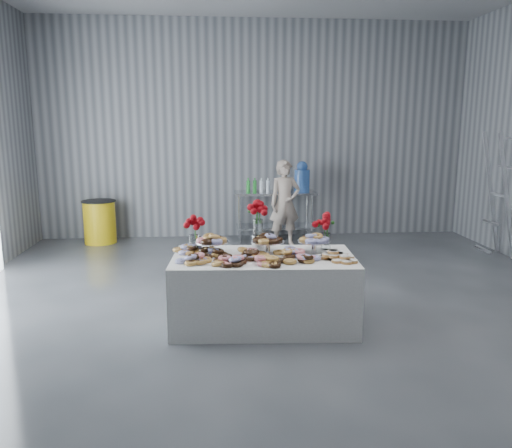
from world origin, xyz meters
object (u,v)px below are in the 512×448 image
Objects in this scene: stepladder at (499,195)px; trash_barrel at (100,222)px; water_jug at (302,178)px; prep_table at (275,207)px; person at (285,204)px; display_table at (263,290)px.

trash_barrel is at bearing 167.04° from stepladder.
stepladder is (2.91, -1.52, -0.14)m from water_jug.
trash_barrel is (-3.18, -0.00, -0.23)m from prep_table.
display_table is at bearing -112.86° from person.
prep_table is at bearing 81.35° from display_table.
prep_table is 2.71× the size of water_jug.
trash_barrel reaches higher than display_table.
prep_table is at bearing 91.22° from person.
display_table is 3.43× the size of water_jug.
water_jug is 0.76m from person.
water_jug is at bearing 152.44° from stepladder.
prep_table reaches higher than trash_barrel.
prep_table is at bearing 156.00° from stepladder.
stepladder is (3.29, -1.00, 0.25)m from person.
water_jug reaches higher than prep_table.
water_jug is 0.37× the size of person.
trash_barrel is 0.38× the size of stepladder.
display_table is 4.23m from water_jug.
person is 1.95× the size of trash_barrel.
prep_table is 0.75× the size of stepladder.
water_jug is 3.28m from stepladder.
stepladder is (6.59, -1.52, 0.62)m from trash_barrel.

